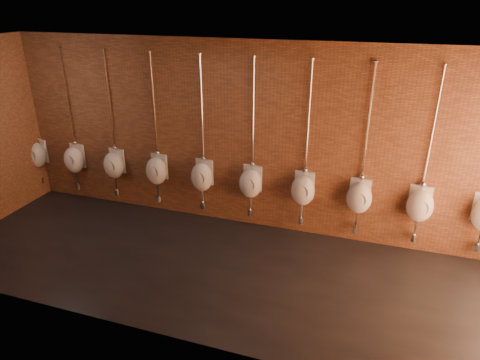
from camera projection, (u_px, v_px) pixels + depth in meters
The scene contains 11 objects.
ground at pixel (211, 267), 6.52m from camera, with size 8.50×8.50×0.00m, color black.
room_shell at pixel (206, 141), 5.72m from camera, with size 8.54×3.04×3.22m.
urinal_0 at pixel (37, 154), 8.59m from camera, with size 0.44×0.40×2.72m.
urinal_1 at pixel (74, 159), 8.33m from camera, with size 0.44×0.40×2.72m.
urinal_2 at pixel (114, 164), 8.07m from camera, with size 0.44×0.40×2.72m.
urinal_3 at pixel (157, 170), 7.81m from camera, with size 0.44×0.40×2.72m.
urinal_4 at pixel (202, 176), 7.55m from camera, with size 0.44×0.40×2.72m.
urinal_5 at pixel (251, 182), 7.29m from camera, with size 0.44×0.40×2.72m.
urinal_6 at pixel (303, 189), 7.03m from camera, with size 0.44×0.40×2.72m.
urinal_7 at pixel (359, 197), 6.77m from camera, with size 0.44×0.40×2.72m.
urinal_8 at pixel (420, 205), 6.51m from camera, with size 0.44×0.40×2.72m.
Camera 1 is at (2.14, -5.03, 3.82)m, focal length 32.00 mm.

